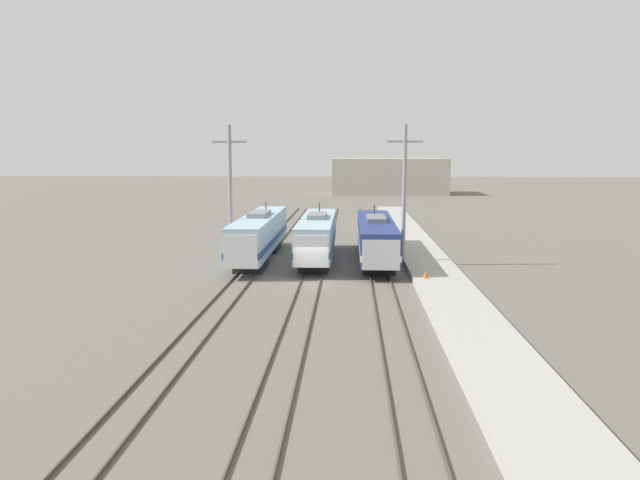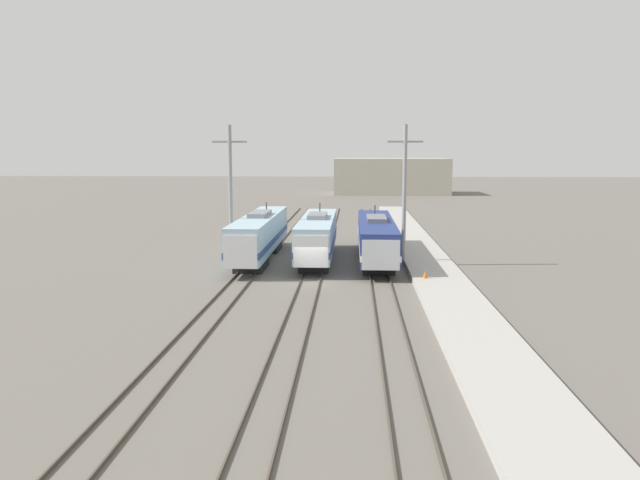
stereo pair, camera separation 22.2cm
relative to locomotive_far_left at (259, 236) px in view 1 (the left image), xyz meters
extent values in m
plane|color=#666059|center=(5.14, -9.31, -2.18)|extent=(400.00, 400.00, 0.00)
cube|color=#4C4238|center=(-0.72, -9.31, -2.10)|extent=(0.07, 120.00, 0.15)
cube|color=#4C4238|center=(0.72, -9.31, -2.10)|extent=(0.07, 120.00, 0.15)
cube|color=#4C4238|center=(4.43, -9.31, -2.10)|extent=(0.07, 120.00, 0.15)
cube|color=#4C4238|center=(5.86, -9.31, -2.10)|extent=(0.07, 120.00, 0.15)
cube|color=#4C4238|center=(9.57, -9.31, -2.10)|extent=(0.07, 120.00, 0.15)
cube|color=#4C4238|center=(11.01, -9.31, -2.10)|extent=(0.07, 120.00, 0.15)
cube|color=#232326|center=(0.00, -4.33, -1.70)|extent=(2.33, 4.29, 0.95)
cube|color=#232326|center=(0.00, 5.42, -1.70)|extent=(2.33, 4.29, 0.95)
cube|color=#9EBCCC|center=(0.00, 0.54, 0.24)|extent=(2.74, 19.50, 2.93)
cube|color=navy|center=(0.00, 0.54, -0.35)|extent=(2.78, 19.54, 0.53)
cube|color=silver|center=(0.00, -8.23, 0.02)|extent=(2.52, 2.15, 2.49)
cube|color=black|center=(0.00, -9.23, 0.57)|extent=(2.14, 0.08, 0.70)
cube|color=gray|center=(0.00, 0.54, 1.88)|extent=(1.51, 4.87, 0.35)
cylinder|color=#38383D|center=(0.00, 4.83, 2.13)|extent=(0.12, 0.12, 0.85)
cube|color=#232326|center=(5.14, -4.13, -1.70)|extent=(2.41, 3.78, 0.95)
cube|color=#232326|center=(5.14, 4.46, -1.70)|extent=(2.41, 3.78, 0.95)
cube|color=#9EBCCC|center=(5.14, 0.16, 0.19)|extent=(2.84, 17.19, 2.83)
cube|color=navy|center=(5.14, 0.16, -0.38)|extent=(2.88, 17.23, 0.51)
cube|color=silver|center=(5.14, -7.32, -0.02)|extent=(2.61, 2.42, 2.41)
cube|color=black|center=(5.14, -8.45, 0.51)|extent=(2.22, 0.08, 0.67)
cube|color=gray|center=(5.14, 0.16, 1.78)|extent=(1.56, 4.30, 0.35)
cylinder|color=#38383D|center=(5.14, 3.94, 2.08)|extent=(0.12, 0.12, 0.96)
cube|color=black|center=(10.29, -4.48, -1.70)|extent=(2.54, 4.18, 0.95)
cube|color=black|center=(10.29, 5.02, -1.70)|extent=(2.54, 4.18, 0.95)
cube|color=navy|center=(10.29, 0.27, 0.08)|extent=(2.99, 18.99, 2.61)
cube|color=silver|center=(10.29, 0.27, -0.44)|extent=(3.03, 19.03, 0.47)
cube|color=silver|center=(10.29, -8.20, -0.12)|extent=(2.75, 2.24, 2.22)
cube|color=black|center=(10.29, -9.24, 0.37)|extent=(2.34, 0.08, 0.62)
cube|color=slate|center=(10.29, 0.27, 1.56)|extent=(1.65, 4.75, 0.35)
cylinder|color=#38383D|center=(10.29, 4.45, 1.87)|extent=(0.12, 0.12, 0.97)
cylinder|color=gray|center=(-2.10, -1.83, 3.68)|extent=(0.34, 0.34, 11.72)
cube|color=gray|center=(-2.10, -1.83, 8.14)|extent=(2.93, 0.16, 0.16)
cylinder|color=gray|center=(12.50, -1.83, 3.68)|extent=(0.34, 0.34, 11.72)
cube|color=gray|center=(12.50, -1.83, 8.14)|extent=(2.93, 0.16, 0.16)
cube|color=#A8A59E|center=(14.60, -9.31, -1.96)|extent=(4.00, 120.00, 0.43)
cone|color=orange|center=(13.49, -9.44, -1.44)|extent=(0.35, 0.35, 0.60)
cube|color=#B2AD9E|center=(16.82, 90.68, 1.84)|extent=(25.76, 14.93, 8.03)
camera|label=1|loc=(8.06, -53.98, 7.28)|focal=35.00mm
camera|label=2|loc=(8.28, -53.97, 7.28)|focal=35.00mm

